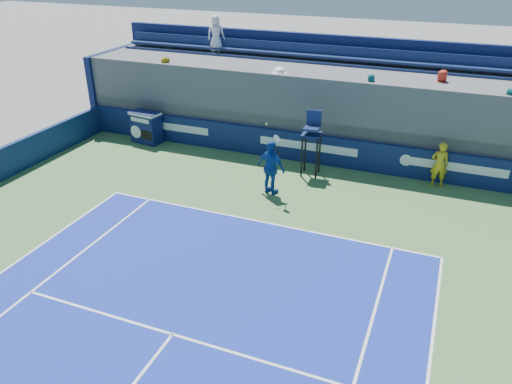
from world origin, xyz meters
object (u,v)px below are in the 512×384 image
at_px(match_clock, 146,126).
at_px(tennis_player, 271,168).
at_px(ball_person, 439,164).
at_px(umpire_chair, 312,137).

xyz_separation_m(match_clock, tennis_player, (6.83, -2.69, 0.24)).
relative_size(ball_person, match_clock, 1.19).
bearing_deg(match_clock, tennis_player, -21.47).
bearing_deg(match_clock, ball_person, 0.55).
height_order(match_clock, umpire_chair, umpire_chair).
xyz_separation_m(ball_person, umpire_chair, (-4.56, -0.73, 0.68)).
bearing_deg(tennis_player, match_clock, 158.53).
xyz_separation_m(umpire_chair, tennis_player, (-0.83, -2.07, -0.54)).
distance_m(ball_person, match_clock, 12.22).
height_order(ball_person, match_clock, ball_person).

